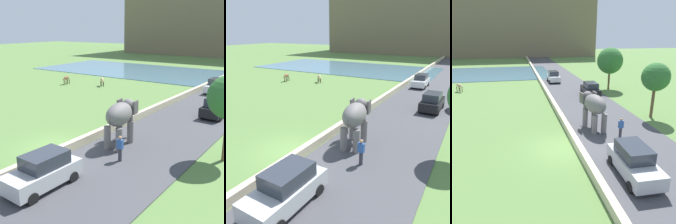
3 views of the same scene
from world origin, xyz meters
TOP-DOWN VIEW (x-y plane):
  - ground_plane at (0.00, 0.00)m, footprint 220.00×220.00m
  - road_surface at (5.00, 20.00)m, footprint 7.00×120.00m
  - barrier_wall at (1.20, 18.00)m, footprint 0.40×110.00m
  - lake at (-14.00, 34.71)m, footprint 36.00×18.00m
  - hill_distant at (-6.00, 80.74)m, footprint 64.00×28.00m
  - elephant at (3.39, 2.91)m, footprint 1.76×3.55m
  - person_beside_elephant at (4.84, 0.69)m, footprint 0.36×0.22m
  - car_white at (3.42, 23.37)m, footprint 1.80×4.00m
  - car_silver at (3.43, -3.98)m, footprint 1.89×4.05m
  - car_black at (6.57, 13.30)m, footprint 1.90×4.05m
  - cow_tan at (-10.48, 19.20)m, footprint 1.18×1.25m
  - tree_near at (9.80, 4.47)m, footprint 2.58×2.58m
  - tree_mid at (10.45, 16.66)m, footprint 3.65×3.65m

SIDE VIEW (x-z plane):
  - ground_plane at x=0.00m, z-range 0.00..0.00m
  - road_surface at x=5.00m, z-range 0.00..0.06m
  - lake at x=-14.00m, z-range 0.00..0.08m
  - barrier_wall at x=1.20m, z-range 0.00..0.56m
  - cow_tan at x=-10.48m, z-range 0.26..1.41m
  - person_beside_elephant at x=4.84m, z-range 0.06..1.69m
  - car_white at x=3.42m, z-range 0.00..1.80m
  - car_silver at x=3.43m, z-range 0.00..1.80m
  - car_black at x=6.57m, z-range 0.00..1.80m
  - elephant at x=3.39m, z-range 0.54..3.53m
  - tree_near at x=9.80m, z-range 1.26..6.44m
  - tree_mid at x=10.45m, z-range 1.10..6.96m
  - hill_distant at x=-6.00m, z-range 0.00..27.68m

